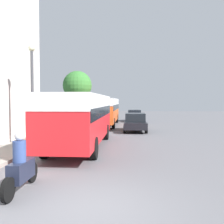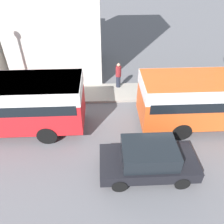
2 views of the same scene
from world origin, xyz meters
TOP-DOWN VIEW (x-y plane):
  - ground_plane at (0.00, 0.00)m, footprint 120.00×120.00m
  - bus_lead at (-1.75, 7.92)m, footprint 2.51×9.43m
  - bus_following at (-1.71, 20.79)m, footprint 2.53×10.48m
  - motorcycle_behind_lead at (-2.14, 0.95)m, footprint 0.38×2.24m
  - car_crossing at (1.55, 26.38)m, footprint 1.88×4.28m
  - car_far_curb at (1.41, 15.47)m, footprint 1.94×4.08m
  - pedestrian_near_curb at (-5.75, 14.72)m, footprint 0.37×0.37m
  - pedestrian_walking_away at (-4.34, 25.73)m, footprint 0.36×0.36m
  - street_tree at (-5.21, 23.21)m, footprint 3.39×3.39m
  - lamp_post at (-4.35, 7.41)m, footprint 0.36×0.36m

SIDE VIEW (x-z plane):
  - ground_plane at x=0.00m, z-range 0.00..0.00m
  - motorcycle_behind_lead at x=-2.14m, z-range -0.18..1.55m
  - car_crossing at x=1.55m, z-range 0.03..1.51m
  - car_far_curb at x=1.41m, z-range 0.02..1.59m
  - pedestrian_near_curb at x=-5.75m, z-range 0.17..1.91m
  - pedestrian_walking_away at x=-4.34m, z-range 0.17..1.92m
  - bus_following at x=-1.71m, z-range 0.44..3.30m
  - bus_lead at x=-1.75m, z-range 0.44..3.37m
  - lamp_post at x=-4.35m, z-range 0.70..6.17m
  - street_tree at x=-5.21m, z-range 1.43..7.42m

